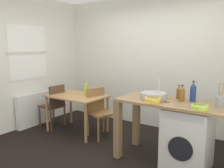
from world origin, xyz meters
TOP-DOWN VIEW (x-y plane):
  - ground_plane at (0.00, 0.00)m, footprint 5.46×5.46m
  - wall_back at (0.00, 1.75)m, footprint 4.60×0.10m
  - wall_window_side at (-2.15, 0.00)m, footprint 0.12×3.80m
  - radiator at (-2.02, 0.30)m, footprint 0.10×0.80m
  - dining_table at (-1.01, 0.56)m, footprint 1.10×0.76m
  - chair_person_seat at (-1.55, 0.46)m, footprint 0.41×0.41m
  - chair_opposite at (-0.53, 0.64)m, footprint 0.51×0.51m
  - kitchen_counter at (0.74, 0.38)m, footprint 1.50×0.68m
  - washing_machine at (1.21, 0.38)m, footprint 0.60×0.61m
  - sink_basin at (0.69, 0.38)m, footprint 0.38×0.38m
  - tap at (0.69, 0.56)m, footprint 0.02×0.02m
  - bottle_tall_green at (0.99, 0.58)m, footprint 0.07×0.07m
  - bottle_squat_brown at (1.08, 0.46)m, footprint 0.08×0.08m
  - bottle_clear_small at (1.21, 0.53)m, footprint 0.08×0.08m
  - mixing_bowl at (0.77, 0.18)m, footprint 0.23×0.23m
  - utensil_crock at (1.58, 0.43)m, footprint 0.11×0.11m
  - colander at (1.40, 0.16)m, footprint 0.20×0.20m
  - vase at (-0.86, 0.66)m, footprint 0.09×0.09m
  - scissors at (0.90, 0.28)m, footprint 0.15×0.06m

SIDE VIEW (x-z plane):
  - ground_plane at x=0.00m, z-range 0.00..0.00m
  - radiator at x=-2.02m, z-range 0.00..0.70m
  - washing_machine at x=1.21m, z-range 0.00..0.86m
  - chair_person_seat at x=-1.55m, z-range 0.06..0.96m
  - chair_opposite at x=-0.53m, z-range 0.06..0.96m
  - dining_table at x=-1.01m, z-range 0.27..1.01m
  - kitchen_counter at x=0.74m, z-range 0.30..1.22m
  - vase at x=-0.86m, z-range 0.74..0.97m
  - scissors at x=0.90m, z-range 0.92..0.93m
  - colander at x=1.40m, z-range 0.92..0.98m
  - mixing_bowl at x=0.77m, z-range 0.92..0.99m
  - sink_basin at x=0.69m, z-range 0.92..1.01m
  - utensil_crock at x=1.58m, z-range 0.84..1.14m
  - bottle_tall_green at x=0.99m, z-range 0.91..1.11m
  - bottle_squat_brown at x=1.08m, z-range 0.91..1.14m
  - bottle_clear_small at x=1.21m, z-range 0.91..1.20m
  - tap at x=0.69m, z-range 0.92..1.20m
  - wall_back at x=0.00m, z-range 0.00..2.70m
  - wall_window_side at x=-2.15m, z-range 0.00..2.70m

